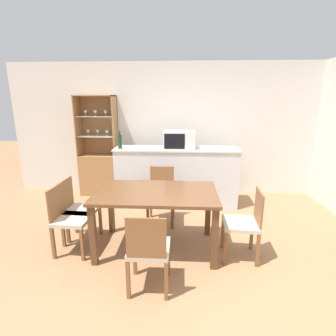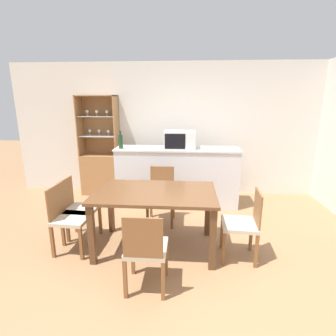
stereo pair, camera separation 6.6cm
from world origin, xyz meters
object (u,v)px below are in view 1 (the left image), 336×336
object	(u,v)px
microwave	(179,140)
wine_bottle	(120,141)
dining_chair_side_left_near	(70,219)
dining_chair_head_far	(161,195)
dining_chair_side_right_near	(244,223)
dining_chair_head_near	(148,250)
display_cabinet	(100,166)
dining_table	(156,199)
dining_chair_side_left_far	(78,210)

from	to	relation	value
microwave	wine_bottle	bearing A→B (deg)	-173.76
dining_chair_side_left_near	microwave	xyz separation A→B (m)	(1.31, 1.64, 0.74)
dining_chair_head_far	dining_chair_side_right_near	distance (m)	1.39
dining_chair_side_right_near	dining_chair_head_near	size ratio (longest dim) A/B	1.00
dining_chair_side_left_near	microwave	distance (m)	2.23
dining_chair_head_far	dining_chair_side_right_near	xyz separation A→B (m)	(1.06, -0.90, 0.00)
display_cabinet	dining_chair_head_far	distance (m)	1.81
dining_chair_head_near	dining_chair_side_left_near	bearing A→B (deg)	149.19
dining_chair_side_left_near	display_cabinet	bearing A→B (deg)	-169.21
display_cabinet	wine_bottle	size ratio (longest dim) A/B	6.30
wine_bottle	dining_chair_head_far	bearing A→B (deg)	-40.01
wine_bottle	dining_chair_side_right_near	bearing A→B (deg)	-40.24
dining_chair_side_right_near	wine_bottle	xyz separation A→B (m)	(-1.82, 1.54, 0.72)
dining_chair_side_right_near	dining_chair_head_near	bearing A→B (deg)	124.19
dining_chair_side_left_near	wine_bottle	xyz separation A→B (m)	(0.30, 1.53, 0.72)
dining_table	dining_chair_side_left_far	bearing A→B (deg)	172.63
dining_table	dining_chair_side_right_near	size ratio (longest dim) A/B	1.75
dining_chair_side_right_near	wine_bottle	world-z (taller)	wine_bottle
dining_chair_side_right_near	dining_chair_head_near	xyz separation A→B (m)	(-1.06, -0.62, 0.00)
dining_chair_side_left_far	dining_chair_head_near	xyz separation A→B (m)	(1.06, -0.90, 0.00)
dining_chair_head_far	wine_bottle	distance (m)	1.23
dining_chair_side_left_near	dining_chair_head_near	bearing A→B (deg)	62.49
dining_table	dining_chair_side_right_near	world-z (taller)	dining_chair_side_right_near
dining_chair_side_right_near	dining_chair_side_left_far	distance (m)	2.13
dining_chair_head_far	dining_chair_side_left_near	bearing A→B (deg)	40.89
dining_chair_side_right_near	dining_table	bearing A→B (deg)	86.21
display_cabinet	microwave	xyz separation A→B (m)	(1.59, -0.47, 0.62)
dining_table	dining_chair_head_far	bearing A→B (deg)	89.96
wine_bottle	microwave	bearing A→B (deg)	6.24
display_cabinet	dining_chair_side_left_far	world-z (taller)	display_cabinet
dining_chair_head_far	dining_chair_side_left_far	distance (m)	1.23
dining_chair_head_far	dining_chair_side_right_near	world-z (taller)	same
dining_chair_head_far	wine_bottle	size ratio (longest dim) A/B	2.78
dining_table	microwave	size ratio (longest dim) A/B	2.79
microwave	dining_table	bearing A→B (deg)	-99.61
display_cabinet	dining_chair_side_right_near	bearing A→B (deg)	-41.50
dining_table	microwave	xyz separation A→B (m)	(0.26, 1.51, 0.52)
dining_table	dining_chair_head_far	world-z (taller)	dining_chair_head_far
dining_chair_side_left_far	microwave	distance (m)	2.04
dining_chair_side_left_near	dining_chair_side_left_far	bearing A→B (deg)	-176.72
dining_chair_side_right_near	dining_chair_side_left_far	world-z (taller)	same
dining_chair_side_left_near	wine_bottle	size ratio (longest dim) A/B	2.78
display_cabinet	dining_table	distance (m)	2.39
dining_chair_side_left_far	dining_chair_head_near	distance (m)	1.39
dining_chair_head_far	dining_chair_head_near	bearing A→B (deg)	90.65
dining_chair_head_far	dining_chair_head_near	xyz separation A→B (m)	(-0.00, -1.52, 0.00)
dining_chair_head_near	microwave	distance (m)	2.40
dining_chair_side_right_near	dining_chair_head_far	bearing A→B (deg)	53.20
display_cabinet	dining_chair_side_right_near	size ratio (longest dim) A/B	2.27
dining_table	dining_chair_side_left_near	size ratio (longest dim) A/B	1.75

